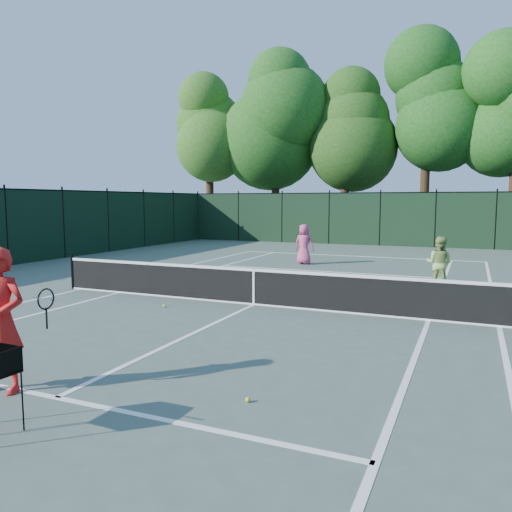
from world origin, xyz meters
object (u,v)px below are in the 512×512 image
at_px(loose_ball_midcourt, 164,306).
at_px(player_pink, 304,244).
at_px(coach, 0,321).
at_px(loose_ball_near_cart, 248,400).
at_px(player_green, 439,263).

bearing_deg(loose_ball_midcourt, player_pink, 86.85).
bearing_deg(coach, player_pink, 79.49).
xyz_separation_m(coach, loose_ball_midcourt, (-1.05, 5.38, -0.94)).
xyz_separation_m(player_pink, loose_ball_midcourt, (-0.51, -9.28, -0.78)).
relative_size(coach, loose_ball_near_cart, 28.71).
xyz_separation_m(player_pink, loose_ball_near_cart, (3.70, -13.68, -0.78)).
distance_m(coach, loose_ball_midcourt, 5.56).
bearing_deg(coach, loose_ball_near_cart, 4.65).
xyz_separation_m(player_green, loose_ball_near_cart, (-1.70, -9.51, -0.74)).
distance_m(player_green, loose_ball_midcourt, 7.86).
bearing_deg(player_green, loose_ball_near_cart, 94.04).
xyz_separation_m(player_green, loose_ball_midcourt, (-5.92, -5.12, -0.74)).
relative_size(coach, player_pink, 1.20).
relative_size(player_green, loose_ball_near_cart, 22.88).
height_order(player_pink, loose_ball_near_cart, player_pink).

